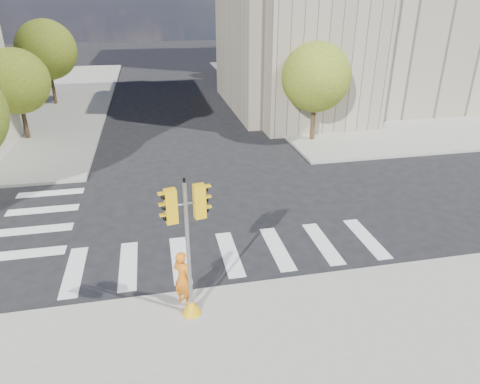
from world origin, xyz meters
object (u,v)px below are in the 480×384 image
lamp_far (255,40)px  photographer (183,278)px  lamp_near (302,59)px  traffic_signal (189,261)px

lamp_far → photographer: bearing=-107.0°
lamp_near → lamp_far: same height
photographer → lamp_near: bearing=-71.8°
lamp_far → traffic_signal: (-9.79, -33.09, -2.64)m
lamp_near → photographer: (-9.96, -18.60, -3.53)m
lamp_far → lamp_near: bearing=-90.0°
traffic_signal → lamp_far: bearing=62.5°
lamp_far → photographer: size_ratio=4.50×
traffic_signal → photographer: 1.03m
lamp_far → photographer: 34.27m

